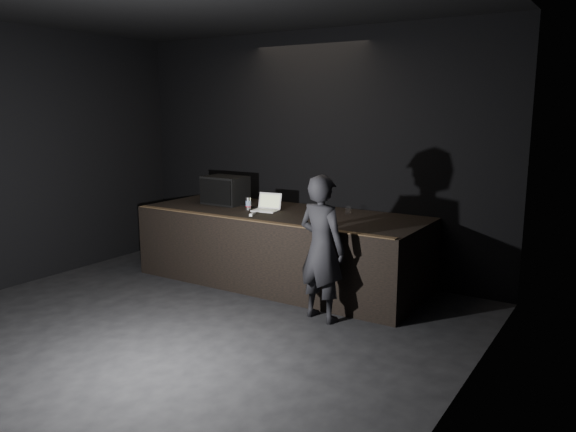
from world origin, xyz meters
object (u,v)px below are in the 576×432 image
at_px(stage_monitor, 225,190).
at_px(beer_can, 248,204).
at_px(stage_riser, 281,247).
at_px(person, 322,248).
at_px(laptop, 267,206).

xyz_separation_m(stage_monitor, beer_can, (0.59, -0.22, -0.12)).
height_order(stage_riser, person, person).
relative_size(laptop, person, 0.23).
bearing_deg(person, stage_monitor, -14.12).
bearing_deg(laptop, stage_monitor, 163.70).
xyz_separation_m(stage_monitor, person, (2.23, -1.06, -0.36)).
distance_m(stage_riser, stage_monitor, 1.29).
height_order(laptop, beer_can, laptop).
height_order(stage_riser, beer_can, beer_can).
bearing_deg(beer_can, laptop, 23.04).
bearing_deg(stage_riser, person, -39.26).
height_order(laptop, person, person).
xyz_separation_m(stage_monitor, laptop, (0.85, -0.12, -0.15)).
relative_size(stage_monitor, laptop, 1.65).
bearing_deg(stage_monitor, stage_riser, -4.14).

